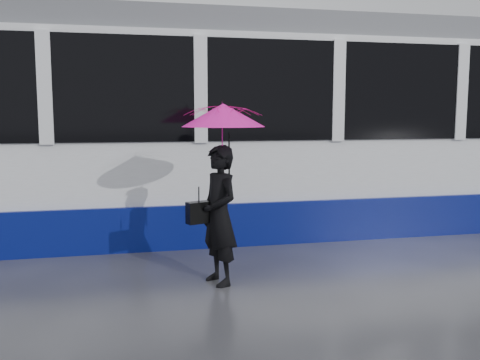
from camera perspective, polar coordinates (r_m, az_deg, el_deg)
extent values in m
plane|color=#27272C|center=(6.35, -3.34, -10.10)|extent=(90.00, 90.00, 0.00)
cube|color=#3F3D38|center=(8.05, -5.45, -6.35)|extent=(34.00, 0.07, 0.02)
cube|color=#3F3D38|center=(9.44, -6.58, -4.36)|extent=(34.00, 0.07, 0.02)
cube|color=white|center=(8.64, -2.13, 4.75)|extent=(24.00, 2.40, 2.95)
cube|color=navy|center=(8.78, -2.09, -3.20)|extent=(24.00, 2.56, 0.62)
cube|color=black|center=(8.64, -2.15, 9.23)|extent=(23.00, 2.48, 1.40)
cube|color=slate|center=(8.73, -2.18, 15.63)|extent=(23.60, 2.20, 0.35)
imported|color=black|center=(5.87, -2.24, -3.78)|extent=(0.53, 0.65, 1.54)
imported|color=#F21453|center=(5.78, -1.79, 4.55)|extent=(1.07, 1.08, 0.77)
cone|color=#F21453|center=(5.78, -1.80, 6.93)|extent=(1.15, 1.15, 0.25)
cylinder|color=black|center=(5.78, -1.80, 8.36)|extent=(0.01, 0.01, 0.06)
cylinder|color=black|center=(5.83, -1.17, 1.74)|extent=(0.02, 0.02, 0.67)
cube|color=black|center=(5.85, -4.40, -3.47)|extent=(0.30, 0.20, 0.24)
cylinder|color=black|center=(5.81, -4.42, -1.45)|extent=(0.01, 0.01, 0.18)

